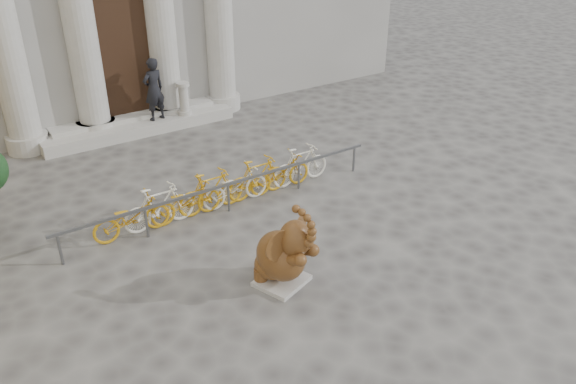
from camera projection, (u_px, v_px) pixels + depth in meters
ground at (324, 281)px, 10.75m from camera, size 80.00×80.00×0.00m
entrance_steps at (139, 126)px, 17.51m from camera, size 6.00×1.20×0.36m
elephant_statue at (283, 255)px, 10.38m from camera, size 1.19×1.42×1.79m
bike_rack at (222, 188)px, 13.08m from camera, size 8.00×0.53×1.00m
pedestrian at (154, 89)px, 17.07m from camera, size 0.79×0.61×1.93m
balustrade_post at (184, 100)px, 17.71m from camera, size 0.42×0.42×1.04m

